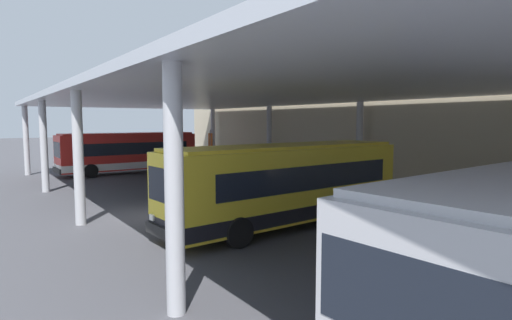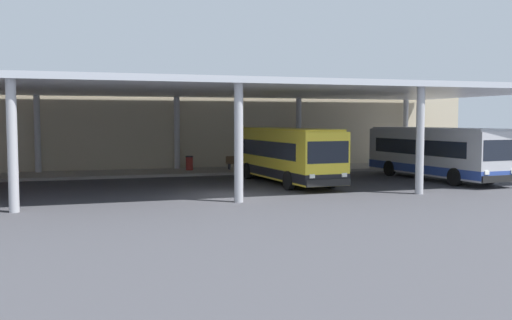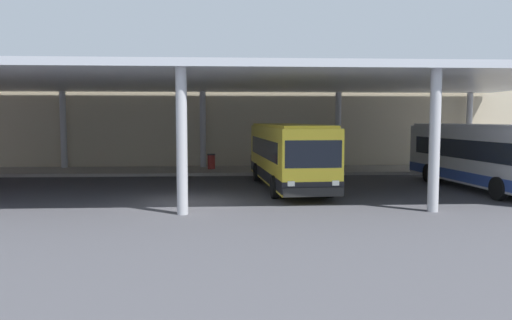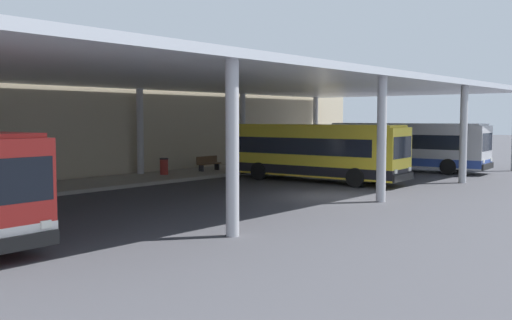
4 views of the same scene
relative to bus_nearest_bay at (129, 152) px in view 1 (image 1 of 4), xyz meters
name	(u,v)px [view 1 (image 1 of 4)]	position (x,y,z in m)	size (l,w,h in m)	color
ground_plane	(143,216)	(15.44, -4.29, -1.66)	(200.00, 200.00, 0.00)	#3D3D42
platform_kerb	(338,189)	(15.44, 7.46, -1.57)	(42.00, 4.50, 0.18)	gray
station_building_facade	(376,133)	(15.44, 10.71, 1.70)	(48.00, 1.60, 6.72)	#C1B293
canopy_shelter	(249,96)	(15.44, 1.21, 3.63)	(40.00, 17.00, 5.55)	silver
bus_nearest_bay	(129,152)	(0.00, 0.00, 0.00)	(2.93, 10.60, 3.17)	red
bus_second_bay	(287,183)	(20.11, -0.12, 0.00)	(3.22, 10.67, 3.17)	yellow
bench_waiting	(397,189)	(19.51, 7.52, -0.99)	(1.80, 0.45, 0.92)	brown
trash_bin	(349,180)	(16.04, 7.77, -0.98)	(0.52, 0.52, 0.98)	maroon
banner_sign	(211,146)	(1.21, 6.65, 0.32)	(0.70, 0.12, 3.20)	#B2B2B7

